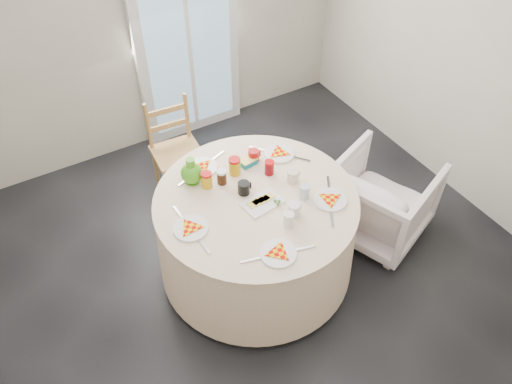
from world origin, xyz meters
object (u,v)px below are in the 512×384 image
armchair (382,194)px  green_pitcher (191,167)px  table (256,234)px  wooden_chair (177,149)px

armchair → green_pitcher: size_ratio=3.75×
armchair → green_pitcher: 1.52m
table → armchair: 1.06m
wooden_chair → green_pitcher: bearing=-98.5°
table → armchair: bearing=-8.6°
table → wooden_chair: size_ratio=1.63×
wooden_chair → armchair: (1.18, -1.23, -0.08)m
table → armchair: (1.05, -0.16, 0.02)m
green_pitcher → armchair: bearing=-13.5°
table → armchair: armchair is taller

